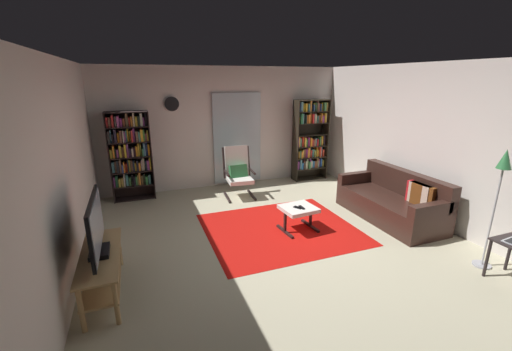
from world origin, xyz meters
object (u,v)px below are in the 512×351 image
tv_remote (302,207)px  tv_stand (102,268)px  ottoman (298,211)px  wall_clock (172,104)px  leather_sofa (393,202)px  bookshelf_near_tv (130,153)px  television (96,228)px  bookshelf_near_sofa (310,138)px  cell_phone (298,208)px  lounge_armchair (238,171)px  floor_lamp_by_sofa (501,179)px

tv_remote → tv_stand: bearing=-167.4°
ottoman → wall_clock: 3.42m
leather_sofa → bookshelf_near_tv: bearing=147.9°
leather_sofa → television: bearing=-173.7°
television → bookshelf_near_tv: size_ratio=0.59×
bookshelf_near_sofa → leather_sofa: size_ratio=1.00×
tv_stand → ottoman: (2.80, 0.67, -0.00)m
tv_remote → wall_clock: size_ratio=0.50×
tv_stand → bookshelf_near_sofa: bearing=35.6°
tv_stand → cell_phone: tv_stand is taller
tv_remote → bookshelf_near_sofa: bearing=58.8°
lounge_armchair → ottoman: lounge_armchair is taller
bookshelf_near_tv → tv_remote: (2.45, -2.50, -0.54)m
bookshelf_near_sofa → bookshelf_near_tv: bearing=179.9°
lounge_armchair → tv_remote: size_ratio=7.10×
tv_stand → wall_clock: bearing=69.3°
lounge_armchair → floor_lamp_by_sofa: 4.30m
leather_sofa → tv_remote: (-1.72, 0.12, 0.10)m
floor_lamp_by_sofa → wall_clock: 5.56m
bookshelf_near_sofa → cell_phone: (-1.58, -2.46, -0.60)m
tv_stand → ottoman: 2.88m
television → ottoman: size_ratio=1.83×
ottoman → wall_clock: bearing=120.3°
tv_remote → floor_lamp_by_sofa: bearing=-44.5°
leather_sofa → tv_remote: size_ratio=13.05×
tv_stand → television: television is taller
tv_stand → bookshelf_near_tv: bearing=83.2°
ottoman → floor_lamp_by_sofa: floor_lamp_by_sofa is taller
bookshelf_near_tv → leather_sofa: 4.96m
television → floor_lamp_by_sofa: 4.71m
cell_phone → floor_lamp_by_sofa: (1.79, -1.75, 0.78)m
ottoman → cell_phone: 0.08m
television → floor_lamp_by_sofa: size_ratio=0.66×
tv_remote → leather_sofa: bearing=-3.7°
tv_stand → leather_sofa: size_ratio=0.66×
tv_stand → ottoman: size_ratio=2.23×
cell_phone → bookshelf_near_tv: bearing=102.2°
tv_stand → floor_lamp_by_sofa: bearing=-13.6°
bookshelf_near_tv → wall_clock: size_ratio=6.05×
tv_remote → floor_lamp_by_sofa: floor_lamp_by_sofa is taller
ottoman → wall_clock: (-1.55, 2.65, 1.52)m
bookshelf_near_tv → floor_lamp_by_sofa: size_ratio=1.13×
cell_phone → lounge_armchair: bearing=69.3°
television → cell_phone: 2.87m
floor_lamp_by_sofa → leather_sofa: bearing=90.8°
lounge_armchair → wall_clock: bearing=146.2°
bookshelf_near_sofa → leather_sofa: bookshelf_near_sofa is taller
leather_sofa → tv_stand: bearing=-173.7°
bookshelf_near_sofa → leather_sofa: (0.20, -2.60, -0.70)m
leather_sofa → floor_lamp_by_sofa: size_ratio=1.21×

